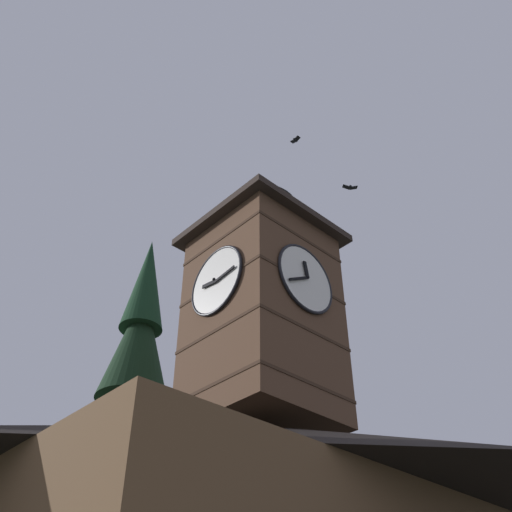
{
  "coord_description": "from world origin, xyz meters",
  "views": [
    {
      "loc": [
        10.18,
        11.31,
        1.3
      ],
      "look_at": [
        -0.73,
        -0.43,
        13.49
      ],
      "focal_mm": 42.13,
      "sensor_mm": 36.0,
      "label": 1
    }
  ],
  "objects_px": {
    "clock_tower": "(262,304)",
    "pine_tree_behind": "(118,499)",
    "flying_bird_high": "(350,187)",
    "moon": "(42,484)",
    "flying_bird_low": "(295,140)"
  },
  "relations": [
    {
      "from": "flying_bird_low",
      "to": "moon",
      "type": "bearing_deg",
      "value": -103.36
    },
    {
      "from": "moon",
      "to": "flying_bird_low",
      "type": "relative_size",
      "value": 5.0
    },
    {
      "from": "clock_tower",
      "to": "pine_tree_behind",
      "type": "relative_size",
      "value": 0.52
    },
    {
      "from": "flying_bird_low",
      "to": "clock_tower",
      "type": "bearing_deg",
      "value": 1.05
    },
    {
      "from": "clock_tower",
      "to": "flying_bird_high",
      "type": "xyz_separation_m",
      "value": [
        -4.41,
        0.84,
        7.4
      ]
    },
    {
      "from": "pine_tree_behind",
      "to": "moon",
      "type": "relative_size",
      "value": 7.88
    },
    {
      "from": "clock_tower",
      "to": "moon",
      "type": "bearing_deg",
      "value": -106.14
    },
    {
      "from": "clock_tower",
      "to": "flying_bird_high",
      "type": "bearing_deg",
      "value": 169.17
    },
    {
      "from": "clock_tower",
      "to": "flying_bird_low",
      "type": "height_order",
      "value": "flying_bird_low"
    },
    {
      "from": "moon",
      "to": "flying_bird_low",
      "type": "xyz_separation_m",
      "value": [
        9.51,
        40.04,
        3.96
      ]
    },
    {
      "from": "moon",
      "to": "flying_bird_high",
      "type": "bearing_deg",
      "value": 80.03
    },
    {
      "from": "clock_tower",
      "to": "pine_tree_behind",
      "type": "height_order",
      "value": "pine_tree_behind"
    },
    {
      "from": "flying_bird_high",
      "to": "flying_bird_low",
      "type": "distance_m",
      "value": 3.14
    },
    {
      "from": "pine_tree_behind",
      "to": "flying_bird_high",
      "type": "distance_m",
      "value": 15.1
    },
    {
      "from": "clock_tower",
      "to": "flying_bird_low",
      "type": "relative_size",
      "value": 20.54
    }
  ]
}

